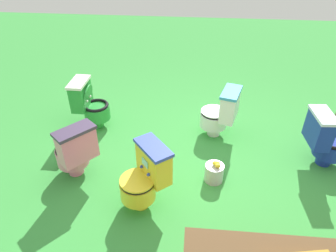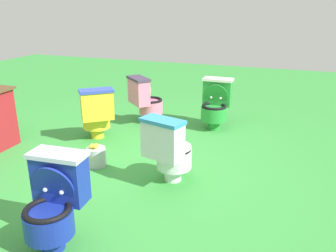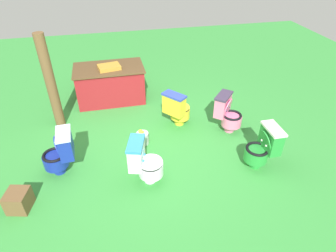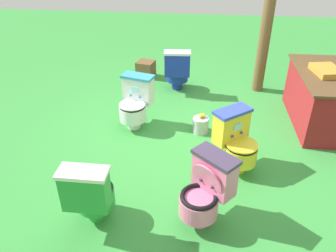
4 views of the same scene
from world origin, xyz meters
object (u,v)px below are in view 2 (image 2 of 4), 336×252
(toilet_green, at_px, (215,103))
(toilet_blue, at_px, (54,201))
(lemon_bucket, at_px, (96,156))
(toilet_pink, at_px, (145,99))
(toilet_white, at_px, (169,150))
(toilet_yellow, at_px, (97,113))

(toilet_green, bearing_deg, toilet_blue, 80.30)
(toilet_blue, height_order, lemon_bucket, toilet_blue)
(toilet_green, relative_size, toilet_pink, 1.00)
(toilet_blue, xyz_separation_m, toilet_white, (1.22, -0.48, -0.00))
(toilet_blue, height_order, toilet_white, same)
(toilet_yellow, xyz_separation_m, lemon_bucket, (-0.74, -0.42, -0.25))
(toilet_blue, relative_size, toilet_pink, 1.00)
(toilet_green, bearing_deg, toilet_pink, 8.85)
(toilet_yellow, height_order, toilet_white, same)
(toilet_yellow, distance_m, lemon_bucket, 0.88)
(toilet_blue, height_order, toilet_green, same)
(toilet_yellow, height_order, toilet_pink, same)
(toilet_white, bearing_deg, toilet_green, 104.23)
(toilet_green, xyz_separation_m, toilet_pink, (-0.16, 1.06, 0.00))
(toilet_white, distance_m, lemon_bucket, 0.96)
(toilet_white, height_order, toilet_green, same)
(toilet_blue, height_order, toilet_pink, same)
(toilet_pink, bearing_deg, lemon_bucket, -45.92)
(toilet_yellow, xyz_separation_m, toilet_white, (-0.83, -1.34, 0.00))
(lemon_bucket, bearing_deg, toilet_green, -28.95)
(toilet_blue, distance_m, toilet_white, 1.31)
(toilet_pink, bearing_deg, toilet_white, -18.18)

